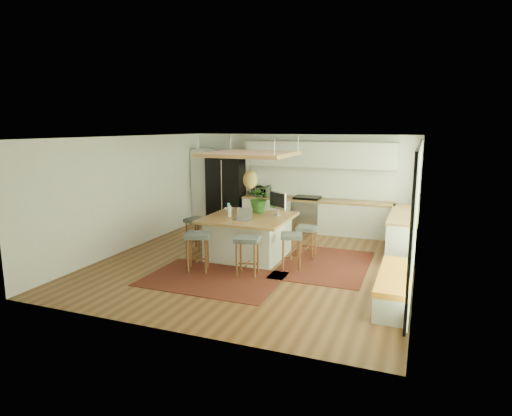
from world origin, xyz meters
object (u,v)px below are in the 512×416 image
at_px(laptop, 242,215).
at_px(microwave, 261,191).
at_px(island_plant, 260,201).
at_px(stool_left_side, 197,235).
at_px(stool_right_back, 307,242).
at_px(island, 249,237).
at_px(stool_right_front, 291,252).
at_px(stool_near_right, 248,258).
at_px(fridge, 227,194).
at_px(monitor, 278,204).
at_px(stool_near_left, 198,254).

relative_size(laptop, microwave, 0.76).
height_order(laptop, island_plant, island_plant).
bearing_deg(stool_left_side, stool_right_back, 7.01).
height_order(island, stool_right_front, island).
xyz_separation_m(stool_near_right, stool_right_back, (0.80, 1.57, 0.00)).
height_order(fridge, monitor, fridge).
height_order(laptop, microwave, microwave).
bearing_deg(stool_right_front, stool_left_side, 167.97).
bearing_deg(island, stool_left_side, 177.89).
bearing_deg(stool_near_right, microwave, 106.75).
height_order(stool_near_right, monitor, monitor).
height_order(fridge, stool_right_front, fridge).
relative_size(stool_left_side, microwave, 1.54).
bearing_deg(monitor, stool_near_left, -89.33).
bearing_deg(stool_left_side, microwave, 77.31).
height_order(island, stool_near_left, island).
bearing_deg(island_plant, island, -94.42).
distance_m(stool_near_right, stool_right_back, 1.76).
bearing_deg(stool_near_left, stool_near_right, 6.02).
height_order(stool_right_back, stool_left_side, stool_left_side).
bearing_deg(stool_right_front, island_plant, 135.89).
distance_m(laptop, microwave, 3.29).
xyz_separation_m(stool_near_left, stool_right_front, (1.73, 0.83, 0.00)).
distance_m(stool_right_back, island_plant, 1.49).
bearing_deg(stool_near_left, monitor, 56.35).
bearing_deg(laptop, island_plant, 88.70).
xyz_separation_m(island, stool_near_right, (0.46, -1.20, -0.11)).
xyz_separation_m(island, laptop, (0.02, -0.41, 0.58)).
xyz_separation_m(stool_near_left, stool_left_side, (-0.77, 1.36, 0.00)).
distance_m(stool_left_side, island_plant, 1.72).
bearing_deg(stool_right_front, stool_right_back, 82.61).
bearing_deg(stool_left_side, laptop, -18.56).
distance_m(stool_near_left, laptop, 1.29).
bearing_deg(stool_left_side, stool_right_front, -12.03).
relative_size(fridge, island, 1.13).
bearing_deg(stool_left_side, monitor, 10.30).
relative_size(island, stool_right_back, 2.56).
bearing_deg(microwave, laptop, -75.41).
relative_size(fridge, island_plant, 3.04).
xyz_separation_m(island, monitor, (0.55, 0.40, 0.72)).
distance_m(stool_near_left, stool_right_back, 2.50).
relative_size(stool_right_front, stool_right_back, 1.03).
distance_m(island, island_plant, 0.94).
relative_size(stool_near_left, stool_near_right, 1.01).
distance_m(monitor, island_plant, 0.54).
height_order(stool_near_right, stool_right_back, stool_near_right).
xyz_separation_m(stool_right_front, monitor, (-0.60, 0.88, 0.83)).
height_order(monitor, island_plant, island_plant).
relative_size(island, stool_near_left, 2.32).
height_order(fridge, laptop, fridge).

